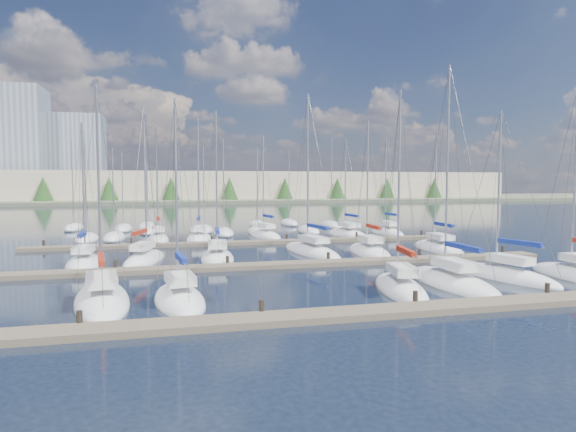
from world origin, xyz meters
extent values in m
plane|color=#182131|center=(0.00, 60.00, 0.00)|extent=(400.00, 400.00, 0.00)
cube|color=#6B5E4C|center=(0.00, 2.00, 0.15)|extent=(44.00, 1.80, 0.35)
cylinder|color=#2D261C|center=(-12.00, 2.90, 0.30)|extent=(0.26, 0.26, 1.10)
cylinder|color=#2D261C|center=(-4.00, 2.90, 0.30)|extent=(0.26, 0.26, 1.10)
cylinder|color=#2D261C|center=(4.00, 2.90, 0.30)|extent=(0.26, 0.26, 1.10)
cylinder|color=#2D261C|center=(12.00, 2.90, 0.30)|extent=(0.26, 0.26, 1.10)
cube|color=#6B5E4C|center=(0.00, 16.00, 0.15)|extent=(44.00, 1.80, 0.35)
cylinder|color=#2D261C|center=(-12.00, 16.90, 0.30)|extent=(0.26, 0.26, 1.10)
cylinder|color=#2D261C|center=(-4.00, 16.90, 0.30)|extent=(0.26, 0.26, 1.10)
cylinder|color=#2D261C|center=(4.00, 16.90, 0.30)|extent=(0.26, 0.26, 1.10)
cylinder|color=#2D261C|center=(12.00, 16.90, 0.30)|extent=(0.26, 0.26, 1.10)
cylinder|color=#2D261C|center=(20.00, 16.90, 0.30)|extent=(0.26, 0.26, 1.10)
cube|color=#6B5E4C|center=(0.00, 30.00, 0.15)|extent=(44.00, 1.80, 0.35)
cylinder|color=#2D261C|center=(-20.00, 30.90, 0.30)|extent=(0.26, 0.26, 1.10)
cylinder|color=#2D261C|center=(-12.00, 30.90, 0.30)|extent=(0.26, 0.26, 1.10)
cylinder|color=#2D261C|center=(-4.00, 30.90, 0.30)|extent=(0.26, 0.26, 1.10)
cylinder|color=#2D261C|center=(4.00, 30.90, 0.30)|extent=(0.26, 0.26, 1.10)
cylinder|color=#2D261C|center=(12.00, 30.90, 0.30)|extent=(0.26, 0.26, 1.10)
cylinder|color=#2D261C|center=(20.00, 30.90, 0.30)|extent=(0.26, 0.26, 1.10)
ellipsoid|color=white|center=(9.18, 20.83, 0.05)|extent=(3.43, 8.55, 1.60)
cube|color=black|center=(9.18, 20.83, 0.05)|extent=(1.75, 4.12, 0.12)
cube|color=silver|center=(9.14, 20.42, 1.35)|extent=(1.74, 3.04, 0.50)
cylinder|color=#9EA0A5|center=(9.23, 21.50, 6.52)|extent=(0.14, 0.14, 10.83)
cylinder|color=#9EA0A5|center=(9.08, 19.75, 2.40)|extent=(0.40, 3.50, 0.10)
cube|color=maroon|center=(9.08, 19.75, 2.52)|extent=(0.57, 3.24, 0.30)
cylinder|color=#9EA0A5|center=(18.35, 7.80, 6.98)|extent=(0.14, 0.14, 11.77)
ellipsoid|color=white|center=(2.61, 35.94, 0.05)|extent=(3.75, 7.64, 1.60)
cube|color=maroon|center=(2.61, 35.94, 0.05)|extent=(1.90, 3.69, 0.12)
cube|color=silver|center=(2.68, 35.58, 1.35)|extent=(1.79, 2.77, 0.50)
cylinder|color=#9EA0A5|center=(2.50, 36.52, 6.47)|extent=(0.14, 0.14, 10.74)
cylinder|color=#9EA0A5|center=(2.78, 35.01, 2.40)|extent=(0.67, 3.04, 0.10)
cube|color=navy|center=(2.78, 35.01, 2.52)|extent=(0.82, 2.83, 0.30)
ellipsoid|color=white|center=(-7.72, 6.75, 0.05)|extent=(3.34, 7.01, 1.60)
cube|color=silver|center=(-7.67, 6.42, 1.35)|extent=(1.67, 2.51, 0.50)
cylinder|color=#9EA0A5|center=(-7.78, 7.29, 5.96)|extent=(0.14, 0.14, 9.71)
cylinder|color=#9EA0A5|center=(-7.61, 5.88, 2.40)|extent=(0.45, 2.82, 0.10)
cube|color=navy|center=(-7.61, 5.88, 2.52)|extent=(0.62, 2.62, 0.30)
ellipsoid|color=white|center=(-14.57, 19.96, 0.05)|extent=(2.78, 6.86, 1.60)
cube|color=black|center=(-14.57, 19.96, 0.05)|extent=(1.44, 3.30, 0.12)
cube|color=silver|center=(-14.56, 19.62, 1.35)|extent=(1.49, 2.42, 0.50)
cylinder|color=#9EA0A5|center=(-14.59, 20.51, 6.02)|extent=(0.14, 0.14, 9.85)
cylinder|color=#9EA0A5|center=(-14.55, 19.08, 2.40)|extent=(0.18, 2.85, 0.10)
cube|color=navy|center=(-14.55, 19.08, 2.52)|extent=(0.37, 2.63, 0.30)
ellipsoid|color=white|center=(17.99, 35.69, 0.05)|extent=(2.36, 7.69, 1.60)
cube|color=black|center=(17.99, 35.69, 0.05)|extent=(1.22, 3.69, 0.12)
cube|color=silver|center=(18.00, 35.31, 1.35)|extent=(1.27, 2.70, 0.50)
cylinder|color=#9EA0A5|center=(17.98, 36.31, 6.52)|extent=(0.14, 0.14, 10.84)
cylinder|color=#9EA0A5|center=(18.01, 34.70, 2.40)|extent=(0.15, 3.21, 0.10)
cube|color=navy|center=(18.01, 34.70, 2.52)|extent=(0.35, 2.96, 0.30)
ellipsoid|color=white|center=(13.43, 8.22, 0.05)|extent=(4.04, 8.52, 1.60)
cube|color=black|center=(13.43, 8.22, 0.05)|extent=(2.03, 4.11, 0.12)
cube|color=silver|center=(13.52, 7.82, 1.35)|extent=(1.86, 3.08, 0.50)
cylinder|color=#9EA0A5|center=(13.28, 8.86, 6.12)|extent=(0.14, 0.14, 10.04)
cylinder|color=#9EA0A5|center=(13.66, 7.18, 2.40)|extent=(0.85, 3.39, 0.10)
cube|color=navy|center=(13.66, 7.18, 2.52)|extent=(0.99, 3.16, 0.30)
ellipsoid|color=white|center=(8.92, 7.40, 0.05)|extent=(3.07, 9.22, 1.60)
cube|color=silver|center=(8.91, 6.94, 1.35)|extent=(1.67, 3.23, 0.50)
cylinder|color=#9EA0A5|center=(8.93, 8.14, 7.39)|extent=(0.14, 0.14, 12.58)
cylinder|color=#9EA0A5|center=(8.90, 6.21, 2.40)|extent=(0.15, 3.86, 0.10)
cube|color=navy|center=(8.90, 6.21, 2.52)|extent=(0.35, 3.55, 0.30)
ellipsoid|color=white|center=(-9.48, 35.04, 0.05)|extent=(2.67, 7.37, 1.60)
cube|color=black|center=(-9.48, 35.04, 0.05)|extent=(1.37, 3.54, 0.12)
cube|color=silver|center=(-9.45, 34.68, 1.35)|extent=(1.37, 2.61, 0.50)
cylinder|color=#9EA0A5|center=(-9.52, 35.62, 6.79)|extent=(0.14, 0.14, 11.39)
cylinder|color=#9EA0A5|center=(-9.42, 34.10, 2.40)|extent=(0.30, 3.04, 0.10)
cube|color=maroon|center=(-9.42, 34.10, 2.52)|extent=(0.49, 2.81, 0.30)
ellipsoid|color=white|center=(16.32, 21.29, 0.05)|extent=(3.12, 8.64, 1.60)
cube|color=silver|center=(16.30, 20.86, 1.35)|extent=(1.62, 3.05, 0.50)
cylinder|color=#9EA0A5|center=(16.36, 21.96, 6.12)|extent=(0.14, 0.14, 10.05)
cylinder|color=#9EA0A5|center=(16.26, 20.18, 2.40)|extent=(0.31, 3.57, 0.10)
cube|color=navy|center=(16.26, 20.18, 2.52)|extent=(0.49, 3.30, 0.30)
ellipsoid|color=white|center=(4.92, 6.38, 0.05)|extent=(3.72, 7.84, 1.60)
cube|color=maroon|center=(4.92, 6.38, 0.05)|extent=(1.88, 3.78, 0.12)
cube|color=silver|center=(4.85, 6.01, 1.35)|extent=(1.76, 2.83, 0.50)
cylinder|color=#9EA0A5|center=(5.03, 6.97, 6.43)|extent=(0.14, 0.14, 10.66)
cylinder|color=#9EA0A5|center=(4.73, 5.42, 2.40)|extent=(0.69, 3.13, 0.10)
cube|color=maroon|center=(4.73, 5.42, 2.52)|extent=(0.84, 2.92, 0.30)
ellipsoid|color=white|center=(-11.71, 7.64, 0.05)|extent=(4.02, 9.22, 1.60)
cube|color=black|center=(-11.71, 7.64, 0.05)|extent=(2.04, 4.44, 0.12)
cube|color=silver|center=(-11.64, 7.20, 1.35)|extent=(1.95, 3.31, 0.50)
cylinder|color=#9EA0A5|center=(-11.81, 8.34, 6.31)|extent=(0.14, 0.14, 10.42)
cylinder|color=#9EA0A5|center=(-11.54, 6.49, 2.40)|extent=(0.64, 3.72, 0.10)
cube|color=maroon|center=(-11.54, 6.49, 2.52)|extent=(0.79, 3.45, 0.30)
ellipsoid|color=white|center=(-4.42, 20.46, 0.05)|extent=(3.27, 7.86, 1.60)
cube|color=black|center=(-4.42, 20.46, 0.05)|extent=(1.68, 3.78, 0.12)
cube|color=silver|center=(-4.45, 20.08, 1.35)|extent=(1.68, 2.79, 0.50)
cylinder|color=#9EA0A5|center=(-4.37, 21.08, 6.68)|extent=(0.14, 0.14, 11.15)
cylinder|color=#9EA0A5|center=(-4.50, 19.47, 2.40)|extent=(0.35, 3.22, 0.10)
cube|color=navy|center=(-4.50, 19.47, 2.52)|extent=(0.53, 2.98, 0.30)
ellipsoid|color=white|center=(12.48, 35.03, 0.05)|extent=(3.71, 8.82, 1.60)
cube|color=silver|center=(12.52, 34.60, 1.35)|extent=(1.91, 3.14, 0.50)
cylinder|color=#9EA0A5|center=(12.43, 35.71, 6.39)|extent=(0.14, 0.14, 10.58)
cylinder|color=#9EA0A5|center=(12.57, 33.91, 2.40)|extent=(0.39, 3.61, 0.10)
cube|color=navy|center=(12.57, 33.91, 2.52)|extent=(0.56, 3.34, 0.30)
ellipsoid|color=white|center=(-5.10, 34.64, 0.05)|extent=(3.44, 7.78, 1.60)
cube|color=silver|center=(-5.13, 34.27, 1.35)|extent=(1.75, 2.77, 0.50)
cylinder|color=#9EA0A5|center=(-5.04, 35.24, 7.27)|extent=(0.14, 0.14, 12.34)
cylinder|color=#9EA0A5|center=(-5.19, 33.66, 2.40)|extent=(0.40, 3.17, 0.10)
cube|color=navy|center=(-5.19, 33.66, 2.52)|extent=(0.57, 2.93, 0.30)
ellipsoid|color=white|center=(-10.22, 20.81, 0.05)|extent=(4.17, 8.36, 1.60)
cube|color=silver|center=(-10.32, 20.42, 1.35)|extent=(1.90, 3.04, 0.50)
cylinder|color=#9EA0A5|center=(-10.07, 21.43, 6.80)|extent=(0.14, 0.14, 11.40)
cylinder|color=#9EA0A5|center=(-10.48, 19.79, 2.40)|extent=(0.92, 3.30, 0.10)
cube|color=maroon|center=(-10.48, 19.79, 2.52)|extent=(1.05, 3.09, 0.30)
ellipsoid|color=white|center=(4.19, 22.32, 0.05)|extent=(4.26, 10.42, 1.60)
cube|color=silver|center=(4.27, 21.82, 1.35)|extent=(2.03, 3.73, 0.50)
cylinder|color=#9EA0A5|center=(4.07, 23.12, 7.72)|extent=(0.14, 0.14, 13.25)
cylinder|color=#9EA0A5|center=(4.39, 21.02, 2.40)|extent=(0.75, 4.22, 0.10)
cube|color=navy|center=(4.39, 21.02, 2.52)|extent=(0.89, 3.91, 0.30)
cylinder|color=#9EA0A5|center=(-20.75, 49.89, 6.50)|extent=(0.12, 0.12, 11.20)
ellipsoid|color=white|center=(-20.75, 49.89, 0.25)|extent=(2.20, 6.40, 1.40)
cylinder|color=#9EA0A5|center=(-3.94, 43.45, 5.97)|extent=(0.12, 0.12, 10.14)
ellipsoid|color=white|center=(-3.94, 43.45, 0.25)|extent=(2.20, 6.40, 1.40)
cylinder|color=#9EA0A5|center=(-4.68, 43.24, 6.14)|extent=(0.12, 0.12, 10.49)
ellipsoid|color=white|center=(-4.68, 43.24, 0.25)|extent=(2.20, 6.40, 1.40)
cylinder|color=#9EA0A5|center=(9.07, 50.53, 5.93)|extent=(0.12, 0.12, 10.06)
ellipsoid|color=white|center=(9.07, 50.53, 0.25)|extent=(2.20, 6.40, 1.40)
cylinder|color=#9EA0A5|center=(-14.23, 47.33, 5.60)|extent=(0.12, 0.12, 9.39)
ellipsoid|color=white|center=(-14.23, 47.33, 0.25)|extent=(2.20, 6.40, 1.40)
cylinder|color=#9EA0A5|center=(-16.97, 36.19, 5.83)|extent=(0.12, 0.12, 9.85)
ellipsoid|color=white|center=(-16.97, 36.19, 0.25)|extent=(2.20, 6.40, 1.40)
cylinder|color=#9EA0A5|center=(-14.23, 36.83, 5.55)|extent=(0.12, 0.12, 9.30)
ellipsoid|color=white|center=(-14.23, 36.83, 0.25)|extent=(2.20, 6.40, 1.40)
cylinder|color=#9EA0A5|center=(13.97, 45.41, 6.74)|extent=(0.12, 0.12, 11.68)
ellipsoid|color=white|center=(13.97, 45.41, 0.25)|extent=(2.20, 6.40, 1.40)
cylinder|color=#9EA0A5|center=(2.31, 39.32, 5.78)|extent=(0.12, 0.12, 9.76)
ellipsoid|color=white|center=(2.31, 39.32, 0.25)|extent=(2.20, 6.40, 1.40)
cylinder|color=#9EA0A5|center=(-11.34, 49.91, 6.87)|extent=(0.12, 0.12, 11.95)
ellipsoid|color=white|center=(-11.34, 49.91, 0.25)|extent=(2.20, 6.40, 1.40)
cylinder|color=#9EA0A5|center=(8.76, 39.06, 5.13)|extent=(0.12, 0.12, 8.46)
ellipsoid|color=white|center=(8.76, 39.06, 0.25)|extent=(2.20, 6.40, 1.40)
cylinder|color=#9EA0A5|center=(-10.91, 43.47, 4.96)|extent=(0.12, 0.12, 8.12)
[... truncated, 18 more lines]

